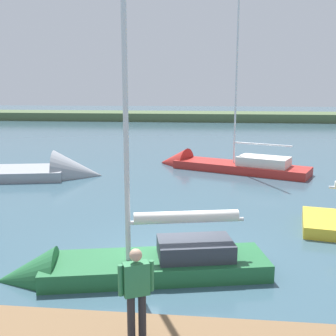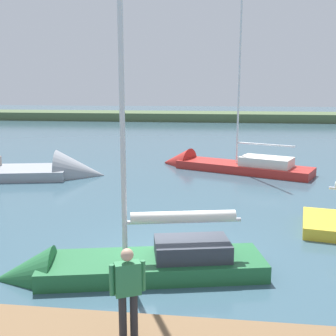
# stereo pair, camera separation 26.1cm
# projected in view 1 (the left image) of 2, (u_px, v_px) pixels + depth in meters

# --- Properties ---
(ground_plane) EXTENTS (200.00, 200.00, 0.00)m
(ground_plane) POSITION_uv_depth(u_px,v_px,m) (176.00, 256.00, 12.21)
(ground_plane) COLOR #385666
(far_shoreline) EXTENTS (180.00, 8.00, 2.40)m
(far_shoreline) POSITION_uv_depth(u_px,v_px,m) (205.00, 120.00, 62.90)
(far_shoreline) COLOR #4C603D
(far_shoreline) RESTS_ON ground_plane
(sailboat_far_left) EXTENTS (9.50, 5.70, 11.84)m
(sailboat_far_left) POSITION_uv_depth(u_px,v_px,m) (218.00, 167.00, 25.19)
(sailboat_far_left) COLOR #B22823
(sailboat_far_left) RESTS_ON ground_plane
(sailboat_inner_slip) EXTENTS (11.18, 5.09, 12.44)m
(sailboat_inner_slip) POSITION_uv_depth(u_px,v_px,m) (24.00, 176.00, 22.86)
(sailboat_inner_slip) COLOR gray
(sailboat_inner_slip) RESTS_ON ground_plane
(sailboat_mid_channel) EXTENTS (7.30, 3.13, 9.06)m
(sailboat_mid_channel) POSITION_uv_depth(u_px,v_px,m) (123.00, 271.00, 10.92)
(sailboat_mid_channel) COLOR #236638
(sailboat_mid_channel) RESTS_ON ground_plane
(person_on_dock) EXTENTS (0.59, 0.39, 1.66)m
(person_on_dock) POSITION_uv_depth(u_px,v_px,m) (136.00, 287.00, 7.12)
(person_on_dock) COLOR #28282D
(person_on_dock) RESTS_ON dock_pier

